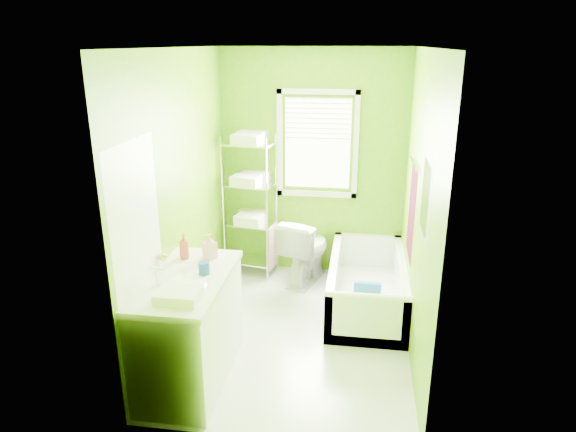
# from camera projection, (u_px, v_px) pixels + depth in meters

# --- Properties ---
(ground) EXTENTS (2.90, 2.90, 0.00)m
(ground) POSITION_uv_depth(u_px,v_px,m) (296.00, 331.00, 4.95)
(ground) COLOR silver
(ground) RESTS_ON ground
(room_envelope) EXTENTS (2.14, 2.94, 2.62)m
(room_envelope) POSITION_uv_depth(u_px,v_px,m) (297.00, 175.00, 4.45)
(room_envelope) COLOR #588E06
(room_envelope) RESTS_ON ground
(window) EXTENTS (0.92, 0.05, 1.22)m
(window) POSITION_uv_depth(u_px,v_px,m) (318.00, 139.00, 5.75)
(window) COLOR white
(window) RESTS_ON ground
(door) EXTENTS (0.09, 0.80, 2.00)m
(door) POSITION_uv_depth(u_px,v_px,m) (142.00, 274.00, 3.83)
(door) COLOR white
(door) RESTS_ON ground
(right_wall_decor) EXTENTS (0.04, 1.48, 1.17)m
(right_wall_decor) POSITION_uv_depth(u_px,v_px,m) (417.00, 206.00, 4.36)
(right_wall_decor) COLOR #3F0715
(right_wall_decor) RESTS_ON ground
(bathtub) EXTENTS (0.77, 1.65, 0.53)m
(bathtub) POSITION_uv_depth(u_px,v_px,m) (366.00, 292.00, 5.35)
(bathtub) COLOR white
(bathtub) RESTS_ON ground
(toilet) EXTENTS (0.64, 0.86, 0.78)m
(toilet) POSITION_uv_depth(u_px,v_px,m) (305.00, 249.00, 5.88)
(toilet) COLOR white
(toilet) RESTS_ON ground
(vanity) EXTENTS (0.61, 1.20, 1.12)m
(vanity) POSITION_uv_depth(u_px,v_px,m) (190.00, 326.00, 4.12)
(vanity) COLOR white
(vanity) RESTS_ON ground
(wire_shelf_unit) EXTENTS (0.61, 0.50, 1.69)m
(wire_shelf_unit) POSITION_uv_depth(u_px,v_px,m) (252.00, 190.00, 5.89)
(wire_shelf_unit) COLOR silver
(wire_shelf_unit) RESTS_ON ground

